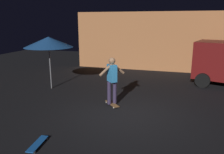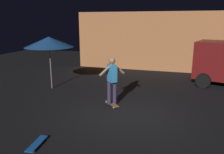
% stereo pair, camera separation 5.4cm
% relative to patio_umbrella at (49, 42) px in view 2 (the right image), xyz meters
% --- Properties ---
extents(ground_plane, '(28.00, 28.00, 0.00)m').
position_rel_patio_umbrella_xyz_m(ground_plane, '(3.92, -1.99, -2.07)').
color(ground_plane, black).
extents(low_building, '(10.34, 3.90, 3.49)m').
position_rel_patio_umbrella_xyz_m(low_building, '(4.26, 7.01, -0.33)').
color(low_building, '#C67A47').
rests_on(low_building, ground_plane).
extents(patio_umbrella, '(2.10, 2.10, 2.30)m').
position_rel_patio_umbrella_xyz_m(patio_umbrella, '(0.00, 0.00, 0.00)').
color(patio_umbrella, slate).
rests_on(patio_umbrella, ground_plane).
extents(skateboard_ridden, '(0.68, 0.71, 0.07)m').
position_rel_patio_umbrella_xyz_m(skateboard_ridden, '(3.22, -1.25, -2.02)').
color(skateboard_ridden, olive).
rests_on(skateboard_ridden, ground_plane).
extents(skateboard_spare, '(0.29, 0.80, 0.07)m').
position_rel_patio_umbrella_xyz_m(skateboard_spare, '(2.26, -4.39, -2.02)').
color(skateboard_spare, '#1959B2').
rests_on(skateboard_spare, ground_plane).
extents(skater, '(0.78, 0.74, 1.67)m').
position_rel_patio_umbrella_xyz_m(skater, '(3.22, -1.25, -1.04)').
color(skater, '#382D4C').
rests_on(skater, skateboard_ridden).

